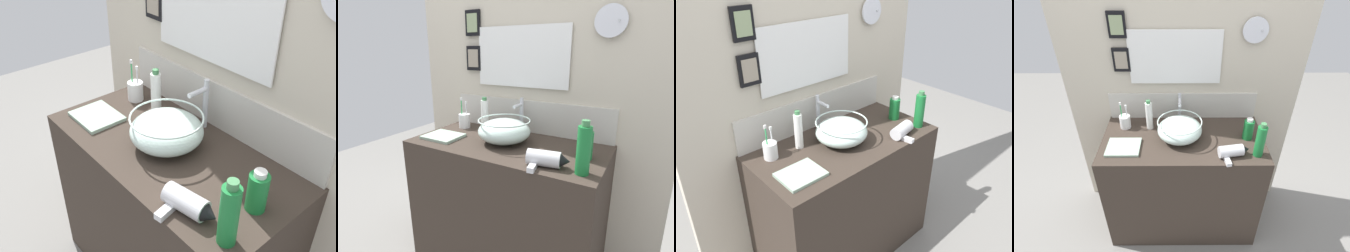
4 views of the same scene
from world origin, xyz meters
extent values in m
plane|color=gray|center=(0.00, 0.00, 0.00)|extent=(6.00, 6.00, 0.00)
cube|color=#382D26|center=(0.00, 0.00, 0.42)|extent=(1.08, 0.53, 0.84)
cube|color=beige|center=(0.00, 0.30, 1.21)|extent=(1.65, 0.06, 2.43)
cube|color=beige|center=(0.00, 0.26, 0.94)|extent=(1.06, 0.02, 0.20)
cube|color=white|center=(-0.05, 0.26, 1.31)|extent=(0.55, 0.01, 0.30)
cube|color=white|center=(-0.05, 0.26, 1.31)|extent=(0.61, 0.01, 0.36)
cylinder|color=silver|center=(0.45, 0.25, 1.48)|extent=(0.16, 0.01, 0.16)
cylinder|color=silver|center=(0.49, 0.26, 1.48)|extent=(0.01, 0.06, 0.01)
cube|color=black|center=(-0.40, 0.26, 1.51)|extent=(0.11, 0.02, 0.16)
cube|color=gray|center=(-0.40, 0.25, 1.51)|extent=(0.08, 0.01, 0.11)
cube|color=black|center=(-0.40, 0.26, 1.29)|extent=(0.11, 0.02, 0.16)
cube|color=gray|center=(-0.40, 0.25, 1.29)|extent=(0.08, 0.01, 0.11)
ellipsoid|color=silver|center=(-0.02, 0.01, 0.91)|extent=(0.29, 0.29, 0.13)
torus|color=silver|center=(-0.02, 0.01, 0.97)|extent=(0.29, 0.29, 0.01)
torus|color=#B2B7BC|center=(-0.02, 0.01, 0.85)|extent=(0.11, 0.11, 0.01)
cylinder|color=silver|center=(-0.02, 0.22, 0.94)|extent=(0.02, 0.02, 0.19)
cylinder|color=silver|center=(-0.02, 0.17, 1.03)|extent=(0.02, 0.10, 0.02)
cylinder|color=silver|center=(-0.02, 0.22, 1.05)|extent=(0.02, 0.02, 0.03)
cylinder|color=silver|center=(0.29, -0.18, 0.88)|extent=(0.16, 0.10, 0.07)
cone|color=black|center=(0.38, -0.16, 0.88)|extent=(0.06, 0.07, 0.06)
cube|color=silver|center=(0.26, -0.23, 0.85)|extent=(0.04, 0.09, 0.02)
cylinder|color=white|center=(-0.41, 0.13, 0.89)|extent=(0.07, 0.07, 0.09)
cylinder|color=white|center=(-0.39, 0.13, 0.93)|extent=(0.01, 0.01, 0.16)
cube|color=white|center=(-0.39, 0.13, 1.01)|extent=(0.01, 0.01, 0.02)
cylinder|color=green|center=(-0.42, 0.13, 0.94)|extent=(0.01, 0.01, 0.18)
cube|color=white|center=(-0.42, 0.13, 1.04)|extent=(0.01, 0.01, 0.02)
cylinder|color=#197233|center=(0.43, 0.00, 0.91)|extent=(0.07, 0.07, 0.14)
cylinder|color=silver|center=(0.43, 0.00, 0.99)|extent=(0.04, 0.04, 0.02)
cylinder|color=white|center=(-0.23, 0.12, 0.94)|extent=(0.05, 0.05, 0.20)
cylinder|color=#3F7F4C|center=(-0.23, 0.12, 1.06)|extent=(0.03, 0.03, 0.02)
cylinder|color=#197233|center=(0.46, -0.17, 0.95)|extent=(0.06, 0.06, 0.21)
cylinder|color=#3F7F4C|center=(0.46, -0.17, 1.06)|extent=(0.03, 0.03, 0.03)
cube|color=#99B29E|center=(-0.38, -0.10, 0.85)|extent=(0.21, 0.18, 0.02)
camera|label=1|loc=(0.92, -0.78, 1.73)|focal=40.00mm
camera|label=2|loc=(0.69, -1.20, 1.34)|focal=28.00mm
camera|label=3|loc=(-1.09, -1.20, 1.81)|focal=35.00mm
camera|label=4|loc=(-0.01, -1.39, 1.92)|focal=28.00mm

